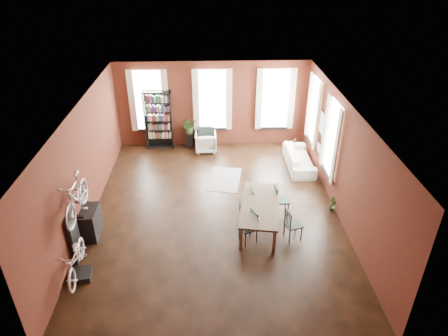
{
  "coord_description": "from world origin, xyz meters",
  "views": [
    {
      "loc": [
        -0.1,
        -9.41,
        6.81
      ],
      "look_at": [
        0.28,
        0.6,
        1.12
      ],
      "focal_mm": 32.0,
      "sensor_mm": 36.0,
      "label": 1
    }
  ],
  "objects_px": {
    "dining_chair_b": "(246,202)",
    "bike_trainer": "(81,275)",
    "dining_chair_d": "(281,200)",
    "bicycle_floor": "(73,246)",
    "white_armchair": "(206,141)",
    "dining_chair_a": "(248,227)",
    "dining_chair_c": "(293,224)",
    "plant_stand": "(190,140)",
    "bookshelf": "(158,120)",
    "console_table": "(91,223)",
    "cream_sofa": "(300,156)",
    "dining_table": "(260,216)"
  },
  "relations": [
    {
      "from": "white_armchair",
      "to": "plant_stand",
      "type": "distance_m",
      "value": 0.71
    },
    {
      "from": "dining_chair_c",
      "to": "plant_stand",
      "type": "distance_m",
      "value": 6.23
    },
    {
      "from": "bike_trainer",
      "to": "plant_stand",
      "type": "bearing_deg",
      "value": 71.18
    },
    {
      "from": "dining_chair_c",
      "to": "dining_chair_d",
      "type": "xyz_separation_m",
      "value": [
        -0.13,
        1.12,
        0.01
      ]
    },
    {
      "from": "dining_chair_b",
      "to": "bike_trainer",
      "type": "xyz_separation_m",
      "value": [
        -4.05,
        -2.36,
        -0.34
      ]
    },
    {
      "from": "bookshelf",
      "to": "cream_sofa",
      "type": "bearing_deg",
      "value": -18.95
    },
    {
      "from": "dining_table",
      "to": "bike_trainer",
      "type": "relative_size",
      "value": 4.58
    },
    {
      "from": "white_armchair",
      "to": "dining_chair_a",
      "type": "bearing_deg",
      "value": 100.52
    },
    {
      "from": "white_armchair",
      "to": "bike_trainer",
      "type": "bearing_deg",
      "value": 64.26
    },
    {
      "from": "dining_chair_d",
      "to": "bicycle_floor",
      "type": "relative_size",
      "value": 0.57
    },
    {
      "from": "dining_chair_c",
      "to": "console_table",
      "type": "bearing_deg",
      "value": 71.24
    },
    {
      "from": "dining_chair_c",
      "to": "dining_chair_d",
      "type": "relative_size",
      "value": 0.98
    },
    {
      "from": "dining_chair_a",
      "to": "bookshelf",
      "type": "distance_m",
      "value": 6.31
    },
    {
      "from": "dining_table",
      "to": "dining_chair_c",
      "type": "bearing_deg",
      "value": -22.08
    },
    {
      "from": "dining_chair_c",
      "to": "plant_stand",
      "type": "xyz_separation_m",
      "value": [
        -2.88,
        5.52,
        -0.17
      ]
    },
    {
      "from": "dining_chair_c",
      "to": "console_table",
      "type": "height_order",
      "value": "dining_chair_c"
    },
    {
      "from": "bike_trainer",
      "to": "console_table",
      "type": "xyz_separation_m",
      "value": [
        -0.1,
        1.55,
        0.33
      ]
    },
    {
      "from": "bicycle_floor",
      "to": "plant_stand",
      "type": "bearing_deg",
      "value": 65.48
    },
    {
      "from": "dining_chair_a",
      "to": "dining_chair_c",
      "type": "height_order",
      "value": "dining_chair_c"
    },
    {
      "from": "white_armchair",
      "to": "dining_chair_c",
      "type": "bearing_deg",
      "value": 112.59
    },
    {
      "from": "dining_chair_c",
      "to": "console_table",
      "type": "distance_m",
      "value": 5.3
    },
    {
      "from": "cream_sofa",
      "to": "dining_chair_a",
      "type": "bearing_deg",
      "value": 151.42
    },
    {
      "from": "bicycle_floor",
      "to": "dining_chair_b",
      "type": "bearing_deg",
      "value": 24.48
    },
    {
      "from": "bookshelf",
      "to": "bicycle_floor",
      "type": "height_order",
      "value": "bookshelf"
    },
    {
      "from": "dining_table",
      "to": "plant_stand",
      "type": "xyz_separation_m",
      "value": [
        -2.07,
        5.02,
        -0.09
      ]
    },
    {
      "from": "dining_chair_b",
      "to": "plant_stand",
      "type": "height_order",
      "value": "dining_chair_b"
    },
    {
      "from": "cream_sofa",
      "to": "bike_trainer",
      "type": "bearing_deg",
      "value": 129.52
    },
    {
      "from": "bookshelf",
      "to": "plant_stand",
      "type": "xyz_separation_m",
      "value": [
        1.13,
        0.0,
        -0.82
      ]
    },
    {
      "from": "bicycle_floor",
      "to": "cream_sofa",
      "type": "bearing_deg",
      "value": 33.88
    },
    {
      "from": "dining_chair_b",
      "to": "bike_trainer",
      "type": "distance_m",
      "value": 4.7
    },
    {
      "from": "dining_chair_d",
      "to": "plant_stand",
      "type": "distance_m",
      "value": 5.2
    },
    {
      "from": "white_armchair",
      "to": "bicycle_floor",
      "type": "relative_size",
      "value": 0.49
    },
    {
      "from": "bookshelf",
      "to": "bike_trainer",
      "type": "bearing_deg",
      "value": -99.87
    },
    {
      "from": "plant_stand",
      "to": "bookshelf",
      "type": "bearing_deg",
      "value": 180.0
    },
    {
      "from": "bicycle_floor",
      "to": "dining_chair_c",
      "type": "bearing_deg",
      "value": 7.71
    },
    {
      "from": "plant_stand",
      "to": "dining_chair_b",
      "type": "bearing_deg",
      "value": -68.3
    },
    {
      "from": "bookshelf",
      "to": "bicycle_floor",
      "type": "relative_size",
      "value": 1.38
    },
    {
      "from": "bookshelf",
      "to": "dining_chair_c",
      "type": "bearing_deg",
      "value": -54.03
    },
    {
      "from": "dining_chair_c",
      "to": "bookshelf",
      "type": "height_order",
      "value": "bookshelf"
    },
    {
      "from": "dining_chair_d",
      "to": "console_table",
      "type": "xyz_separation_m",
      "value": [
        -5.16,
        -0.79,
        -0.05
      ]
    },
    {
      "from": "dining_chair_b",
      "to": "white_armchair",
      "type": "height_order",
      "value": "dining_chair_b"
    },
    {
      "from": "bicycle_floor",
      "to": "dining_chair_d",
      "type": "bearing_deg",
      "value": 19.23
    },
    {
      "from": "dining_chair_a",
      "to": "plant_stand",
      "type": "height_order",
      "value": "dining_chair_a"
    },
    {
      "from": "bookshelf",
      "to": "plant_stand",
      "type": "distance_m",
      "value": 1.4
    },
    {
      "from": "dining_chair_d",
      "to": "white_armchair",
      "type": "xyz_separation_m",
      "value": [
        -2.15,
        4.04,
        -0.06
      ]
    },
    {
      "from": "dining_chair_d",
      "to": "cream_sofa",
      "type": "xyz_separation_m",
      "value": [
        1.07,
        2.71,
        -0.04
      ]
    },
    {
      "from": "dining_chair_b",
      "to": "bookshelf",
      "type": "xyz_separation_m",
      "value": [
        -2.88,
        4.39,
        0.7
      ]
    },
    {
      "from": "white_armchair",
      "to": "dining_chair_d",
      "type": "bearing_deg",
      "value": 116.76
    },
    {
      "from": "dining_chair_c",
      "to": "cream_sofa",
      "type": "distance_m",
      "value": 3.94
    },
    {
      "from": "dining_table",
      "to": "dining_chair_d",
      "type": "distance_m",
      "value": 0.92
    }
  ]
}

